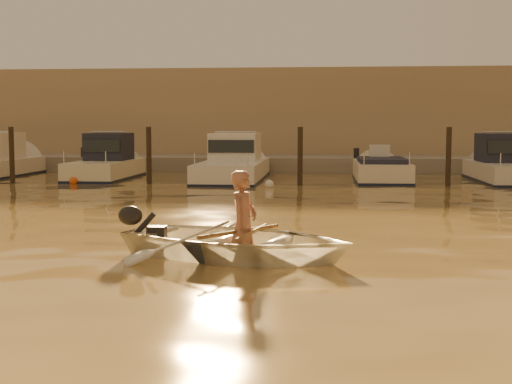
# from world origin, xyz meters

# --- Properties ---
(ground_plane) EXTENTS (160.00, 160.00, 0.00)m
(ground_plane) POSITION_xyz_m (0.00, 0.00, 0.00)
(ground_plane) COLOR olive
(ground_plane) RESTS_ON ground
(dinghy) EXTENTS (4.36, 3.70, 0.77)m
(dinghy) POSITION_xyz_m (-0.72, 0.20, 0.26)
(dinghy) COLOR white
(dinghy) RESTS_ON ground_plane
(person) EXTENTS (0.57, 0.70, 1.67)m
(person) POSITION_xyz_m (-0.62, 0.16, 0.53)
(person) COLOR #99614C
(person) RESTS_ON dinghy
(outboard_motor) EXTENTS (0.98, 0.67, 0.70)m
(outboard_motor) POSITION_xyz_m (-2.14, 0.68, 0.28)
(outboard_motor) COLOR black
(outboard_motor) RESTS_ON dinghy
(oar_port) EXTENTS (0.30, 2.09, 0.13)m
(oar_port) POSITION_xyz_m (-0.48, 0.12, 0.42)
(oar_port) COLOR brown
(oar_port) RESTS_ON dinghy
(oar_starboard) EXTENTS (1.06, 1.87, 0.13)m
(oar_starboard) POSITION_xyz_m (-0.67, 0.18, 0.42)
(oar_starboard) COLOR brown
(oar_starboard) RESTS_ON dinghy
(moored_boat_1) EXTENTS (1.89, 5.75, 1.75)m
(moored_boat_1) POSITION_xyz_m (-7.76, 16.00, 0.62)
(moored_boat_1) COLOR beige
(moored_boat_1) RESTS_ON ground_plane
(moored_boat_2) EXTENTS (2.24, 7.51, 1.75)m
(moored_boat_2) POSITION_xyz_m (-2.80, 16.00, 0.62)
(moored_boat_2) COLOR white
(moored_boat_2) RESTS_ON ground_plane
(moored_boat_3) EXTENTS (1.90, 5.55, 0.95)m
(moored_boat_3) POSITION_xyz_m (2.74, 16.00, 0.22)
(moored_boat_3) COLOR beige
(moored_boat_3) RESTS_ON ground_plane
(moored_boat_4) EXTENTS (2.01, 6.28, 1.75)m
(moored_boat_4) POSITION_xyz_m (7.21, 16.00, 0.62)
(moored_boat_4) COLOR beige
(moored_boat_4) RESTS_ON ground_plane
(piling_0) EXTENTS (0.18, 0.18, 2.20)m
(piling_0) POSITION_xyz_m (-10.50, 13.80, 0.90)
(piling_0) COLOR #2D2319
(piling_0) RESTS_ON ground_plane
(piling_1) EXTENTS (0.18, 0.18, 2.20)m
(piling_1) POSITION_xyz_m (-5.50, 13.80, 0.90)
(piling_1) COLOR #2D2319
(piling_1) RESTS_ON ground_plane
(piling_2) EXTENTS (0.18, 0.18, 2.20)m
(piling_2) POSITION_xyz_m (-0.20, 13.80, 0.90)
(piling_2) COLOR #2D2319
(piling_2) RESTS_ON ground_plane
(piling_3) EXTENTS (0.18, 0.18, 2.20)m
(piling_3) POSITION_xyz_m (4.80, 13.80, 0.90)
(piling_3) COLOR #2D2319
(piling_3) RESTS_ON ground_plane
(fender_b) EXTENTS (0.30, 0.30, 0.30)m
(fender_b) POSITION_xyz_m (-8.14, 13.48, 0.10)
(fender_b) COLOR #DA5219
(fender_b) RESTS_ON ground_plane
(fender_c) EXTENTS (0.30, 0.30, 0.30)m
(fender_c) POSITION_xyz_m (-1.18, 12.75, 0.10)
(fender_c) COLOR silver
(fender_c) RESTS_ON ground_plane
(fender_d) EXTENTS (0.30, 0.30, 0.30)m
(fender_d) POSITION_xyz_m (3.51, 13.91, 0.10)
(fender_d) COLOR #C75017
(fender_d) RESTS_ON ground_plane
(quay) EXTENTS (52.00, 4.00, 1.00)m
(quay) POSITION_xyz_m (0.00, 21.50, 0.15)
(quay) COLOR gray
(quay) RESTS_ON ground_plane
(waterfront_building) EXTENTS (46.00, 7.00, 4.80)m
(waterfront_building) POSITION_xyz_m (0.00, 27.00, 2.40)
(waterfront_building) COLOR #9E8466
(waterfront_building) RESTS_ON quay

